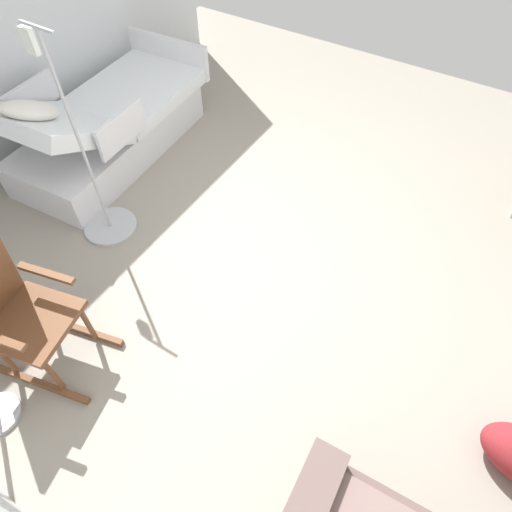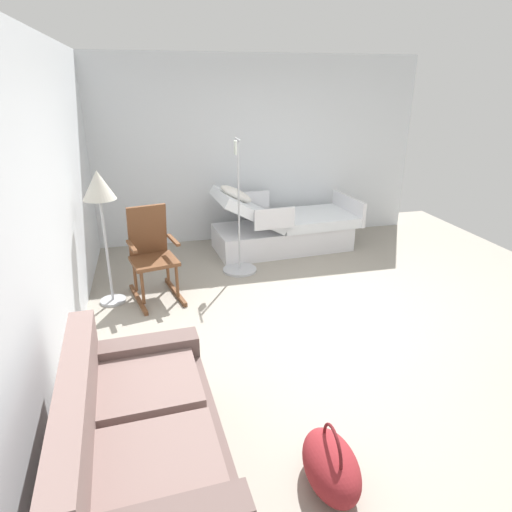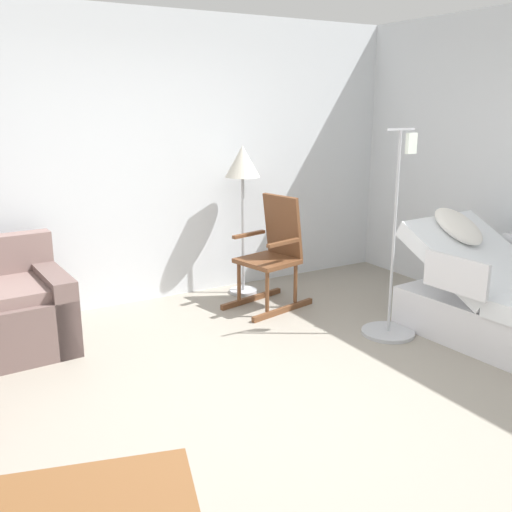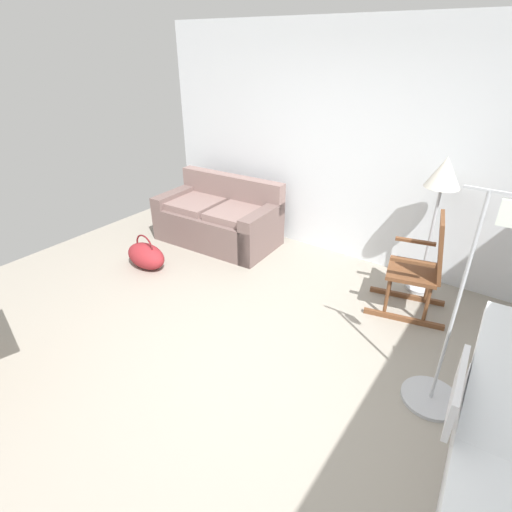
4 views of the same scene
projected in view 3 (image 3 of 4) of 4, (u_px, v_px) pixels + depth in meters
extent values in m
plane|color=gray|center=(281.00, 408.00, 3.66)|extent=(6.89, 6.89, 0.00)
cube|color=silver|center=(141.00, 161.00, 5.37)|extent=(5.71, 0.10, 2.70)
cube|color=white|center=(473.00, 257.00, 4.75)|extent=(0.97, 0.96, 0.57)
ellipsoid|color=white|center=(458.00, 226.00, 4.83)|extent=(0.37, 0.51, 0.35)
cube|color=silver|center=(456.00, 275.00, 4.31)|extent=(0.08, 0.56, 0.28)
cylinder|color=black|center=(412.00, 323.00, 4.93)|extent=(0.10, 0.10, 0.10)
cylinder|color=black|center=(465.00, 307.00, 5.33)|extent=(0.10, 0.10, 0.10)
cube|color=#7F6660|center=(7.00, 292.00, 4.35)|extent=(0.70, 0.68, 0.10)
cube|color=#68534F|center=(55.00, 306.00, 4.61)|extent=(0.22, 0.86, 0.60)
cube|color=brown|center=(252.00, 299.00, 5.62)|extent=(0.75, 0.21, 0.05)
cube|color=brown|center=(283.00, 310.00, 5.31)|extent=(0.75, 0.21, 0.05)
cylinder|color=brown|center=(267.00, 290.00, 5.15)|extent=(0.04, 0.04, 0.40)
cylinder|color=brown|center=(239.00, 281.00, 5.42)|extent=(0.04, 0.04, 0.40)
cylinder|color=brown|center=(295.00, 282.00, 5.39)|extent=(0.04, 0.04, 0.40)
cylinder|color=brown|center=(267.00, 273.00, 5.66)|extent=(0.04, 0.04, 0.40)
cube|color=brown|center=(267.00, 261.00, 5.36)|extent=(0.56, 0.57, 0.04)
cube|color=brown|center=(283.00, 227.00, 5.41)|extent=(0.21, 0.45, 0.60)
cube|color=brown|center=(284.00, 243.00, 5.12)|extent=(0.39, 0.13, 0.03)
cube|color=brown|center=(249.00, 234.00, 5.45)|extent=(0.39, 0.13, 0.03)
cylinder|color=#B2B5BA|center=(243.00, 291.00, 5.88)|extent=(0.28, 0.28, 0.03)
cylinder|color=#B2B5BA|center=(243.00, 235.00, 5.73)|extent=(0.03, 0.03, 1.15)
cone|color=beige|center=(243.00, 161.00, 5.54)|extent=(0.34, 0.34, 0.30)
cylinder|color=#B2B5BA|center=(388.00, 332.00, 4.82)|extent=(0.44, 0.44, 0.03)
cylinder|color=#B2B5BA|center=(394.00, 235.00, 4.61)|extent=(0.02, 0.02, 1.65)
cube|color=#B2B5BA|center=(401.00, 129.00, 4.39)|extent=(0.28, 0.02, 0.02)
cube|color=white|center=(411.00, 143.00, 4.48)|extent=(0.09, 0.04, 0.16)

